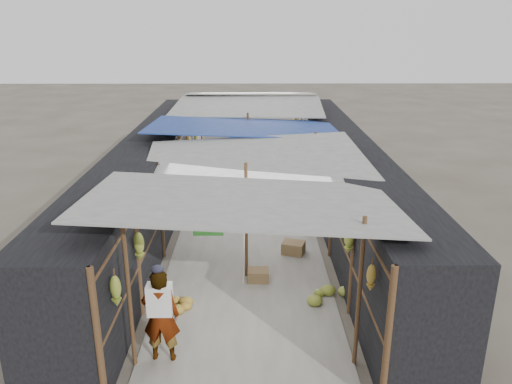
{
  "coord_description": "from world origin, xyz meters",
  "views": [
    {
      "loc": [
        0.12,
        -6.85,
        5.32
      ],
      "look_at": [
        0.23,
        5.11,
        1.25
      ],
      "focal_mm": 35.0,
      "sensor_mm": 36.0,
      "label": 1
    }
  ],
  "objects_px": {
    "black_basin": "(293,169)",
    "vendor_elderly": "(161,316)",
    "crate_near": "(258,276)",
    "shopper_blue": "(239,186)",
    "vendor_seated": "(287,186)"
  },
  "relations": [
    {
      "from": "black_basin",
      "to": "vendor_elderly",
      "type": "relative_size",
      "value": 0.36
    },
    {
      "from": "vendor_seated",
      "to": "vendor_elderly",
      "type": "bearing_deg",
      "value": -30.46
    },
    {
      "from": "shopper_blue",
      "to": "vendor_seated",
      "type": "relative_size",
      "value": 2.21
    },
    {
      "from": "crate_near",
      "to": "vendor_elderly",
      "type": "height_order",
      "value": "vendor_elderly"
    },
    {
      "from": "black_basin",
      "to": "vendor_elderly",
      "type": "bearing_deg",
      "value": -105.4
    },
    {
      "from": "black_basin",
      "to": "shopper_blue",
      "type": "bearing_deg",
      "value": -113.63
    },
    {
      "from": "vendor_elderly",
      "to": "black_basin",
      "type": "bearing_deg",
      "value": -103.93
    },
    {
      "from": "shopper_blue",
      "to": "vendor_seated",
      "type": "distance_m",
      "value": 2.13
    },
    {
      "from": "black_basin",
      "to": "vendor_seated",
      "type": "relative_size",
      "value": 0.78
    },
    {
      "from": "shopper_blue",
      "to": "crate_near",
      "type": "bearing_deg",
      "value": -111.99
    },
    {
      "from": "black_basin",
      "to": "shopper_blue",
      "type": "xyz_separation_m",
      "value": [
        -1.95,
        -4.46,
        0.77
      ]
    },
    {
      "from": "crate_near",
      "to": "shopper_blue",
      "type": "distance_m",
      "value": 4.12
    },
    {
      "from": "vendor_elderly",
      "to": "shopper_blue",
      "type": "xyz_separation_m",
      "value": [
        1.11,
        6.64,
        0.03
      ]
    },
    {
      "from": "black_basin",
      "to": "vendor_elderly",
      "type": "height_order",
      "value": "vendor_elderly"
    },
    {
      "from": "vendor_elderly",
      "to": "vendor_seated",
      "type": "relative_size",
      "value": 2.13
    }
  ]
}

